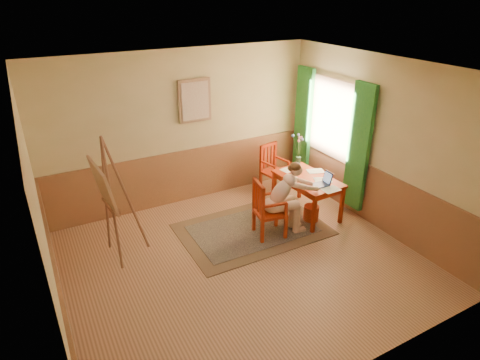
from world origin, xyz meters
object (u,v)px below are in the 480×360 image
chair_back (273,169)px  laptop (322,183)px  chair_left (267,209)px  easel (106,190)px  figure (285,196)px  table (308,182)px

chair_back → laptop: chair_back is taller
chair_left → chair_back: chair_left is taller
easel → figure: bearing=-13.7°
chair_back → figure: (-0.66, -1.38, 0.20)m
chair_left → laptop: size_ratio=2.69×
chair_left → figure: figure is taller
figure → easel: easel is taller
figure → chair_left: bearing=170.2°
chair_back → figure: figure is taller
laptop → easel: size_ratio=0.19×
table → chair_back: bearing=91.1°
chair_left → figure: size_ratio=0.79×
chair_left → chair_back: bearing=53.9°
table → chair_left: 1.03m
chair_left → easel: bearing=165.8°
chair_back → figure: bearing=-115.7°
easel → laptop: bearing=-11.2°
table → laptop: bearing=-86.0°
figure → easel: 2.73m
table → easel: bearing=174.5°
figure → laptop: (0.71, -0.02, 0.08)m
table → easel: easel is taller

